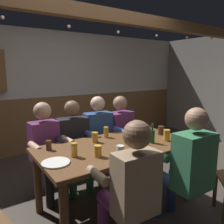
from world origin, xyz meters
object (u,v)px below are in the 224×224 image
person_2 (100,135)px  condiment_caddy (143,135)px  person_0 (47,146)px  bottle_0 (152,136)px  plate_0 (56,163)px  person_3 (123,131)px  bottle_1 (134,133)px  pint_glass_1 (120,151)px  pint_glass_6 (167,135)px  person_1 (75,140)px  pint_glass_3 (49,145)px  pint_glass_4 (161,130)px  person_5 (188,164)px  pint_glass_7 (74,150)px  bottle_2 (127,136)px  pint_glass_2 (106,132)px  person_4 (130,185)px  pint_glass_0 (95,137)px  dining_table (117,154)px  pint_glass_5 (98,151)px

person_2 → condiment_caddy: size_ratio=8.78×
person_0 → bottle_0: bearing=134.3°
plate_0 → person_2: bearing=40.2°
person_2 → person_3: 0.42m
plate_0 → bottle_1: bearing=4.4°
bottle_0 → pint_glass_1: (-0.56, -0.15, -0.03)m
pint_glass_6 → person_1: bearing=131.7°
bottle_0 → person_3: bearing=75.4°
pint_glass_3 → pint_glass_6: pint_glass_6 is taller
pint_glass_4 → person_5: bearing=-117.2°
bottle_1 → pint_glass_7: (-0.78, -0.02, -0.04)m
pint_glass_7 → pint_glass_4: bearing=3.5°
person_2 → condiment_caddy: 0.69m
bottle_0 → person_5: bearing=-93.1°
person_1 → pint_glass_4: size_ratio=10.64×
person_3 → person_1: bearing=-9.7°
person_3 → person_0: bearing=-9.3°
person_1 → pint_glass_6: 1.21m
pint_glass_3 → plate_0: bearing=-99.5°
bottle_2 → pint_glass_2: (-0.08, 0.33, -0.02)m
pint_glass_4 → pint_glass_6: bearing=-121.2°
person_2 → person_4: 1.48m
pint_glass_3 → bottle_0: bearing=-22.1°
person_4 → pint_glass_0: (0.20, 0.91, 0.14)m
person_5 → bottle_2: bearing=109.9°
dining_table → pint_glass_3: bearing=158.6°
condiment_caddy → pint_glass_6: 0.31m
person_3 → pint_glass_2: person_3 is taller
bottle_2 → pint_glass_1: bottle_2 is taller
dining_table → pint_glass_1: (-0.18, -0.31, 0.16)m
person_1 → pint_glass_0: 0.50m
person_0 → pint_glass_2: bearing=146.3°
person_1 → pint_glass_5: size_ratio=10.36×
bottle_2 → pint_glass_0: 0.37m
pint_glass_2 → person_3: bearing=33.9°
bottle_0 → pint_glass_1: 0.58m
person_2 → person_3: (0.42, 0.00, -0.00)m
bottle_1 → bottle_2: (-0.09, 0.03, -0.02)m
pint_glass_6 → person_3: bearing=88.9°
pint_glass_3 → pint_glass_5: size_ratio=0.91×
dining_table → bottle_1: bottle_1 is taller
bottle_1 → pint_glass_7: 0.78m
bottle_2 → pint_glass_6: (0.45, -0.20, -0.02)m
condiment_caddy → pint_glass_4: bearing=-8.6°
bottle_1 → pint_glass_1: bearing=-145.6°
bottle_0 → pint_glass_5: bearing=-178.8°
bottle_2 → dining_table: bearing=178.5°
dining_table → person_0: bearing=130.7°
bottle_0 → pint_glass_5: 0.74m
bottle_2 → person_1: bearing=116.2°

